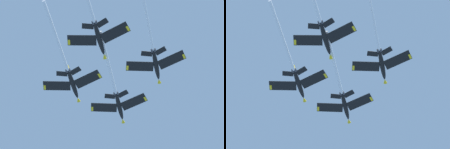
{
  "view_description": "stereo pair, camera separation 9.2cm",
  "coord_description": "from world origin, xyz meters",
  "views": [
    {
      "loc": [
        -58.57,
        9.2,
        1.77
      ],
      "look_at": [
        -3.36,
        1.87,
        133.44
      ],
      "focal_mm": 69.61,
      "sensor_mm": 36.0,
      "label": 1
    },
    {
      "loc": [
        -58.55,
        9.29,
        1.77
      ],
      "look_at": [
        -3.36,
        1.87,
        133.44
      ],
      "focal_mm": 69.61,
      "sensor_mm": 36.0,
      "label": 2
    }
  ],
  "objects": [
    {
      "name": "jet_lead",
      "position": [
        4.07,
        -0.45,
        135.37
      ],
      "size": [
        35.43,
        19.87,
        8.33
      ],
      "color": "black"
    },
    {
      "name": "jet_left_wing",
      "position": [
        -3.9,
        16.46,
        131.85
      ],
      "size": [
        36.04,
        20.67,
        9.63
      ],
      "color": "black"
    },
    {
      "name": "jet_right_wing",
      "position": [
        -13.04,
        -10.37,
        133.1
      ],
      "size": [
        39.5,
        21.48,
        9.79
      ],
      "color": "black"
    },
    {
      "name": "jet_slot",
      "position": [
        -23.81,
        10.53,
        128.29
      ],
      "size": [
        39.93,
        22.52,
        9.6
      ],
      "color": "black"
    }
  ]
}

